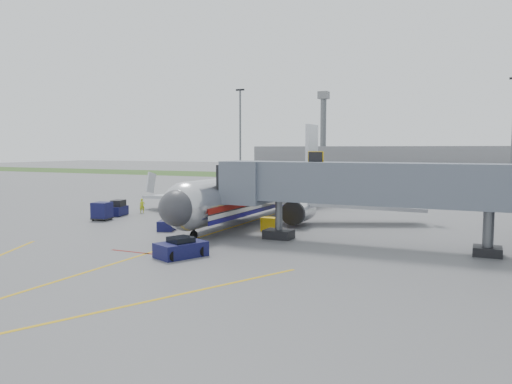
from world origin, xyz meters
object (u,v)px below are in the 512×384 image
at_px(airliner, 262,192).
at_px(ramp_worker, 142,206).
at_px(belt_loader, 169,223).
at_px(pushback_tug, 181,248).
at_px(baggage_tug, 118,209).

height_order(airliner, ramp_worker, airliner).
bearing_deg(belt_loader, airliner, 64.65).
bearing_deg(airliner, pushback_tug, -82.03).
relative_size(baggage_tug, ramp_worker, 1.63).
xyz_separation_m(pushback_tug, baggage_tug, (-17.25, 14.24, 0.19)).
xyz_separation_m(belt_loader, ramp_worker, (-8.96, 7.75, 0.30)).
relative_size(pushback_tug, belt_loader, 0.87).
bearing_deg(baggage_tug, belt_loader, -26.56).
bearing_deg(pushback_tug, baggage_tug, 140.47).
height_order(baggage_tug, ramp_worker, baggage_tug).
distance_m(baggage_tug, ramp_worker, 2.95).
height_order(baggage_tug, belt_loader, belt_loader).
bearing_deg(pushback_tug, airliner, 97.97).
distance_m(baggage_tug, belt_loader, 11.09).
xyz_separation_m(baggage_tug, belt_loader, (9.91, -4.96, -0.24)).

